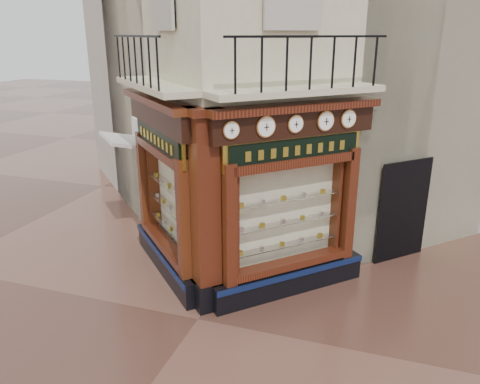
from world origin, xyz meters
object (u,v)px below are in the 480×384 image
at_px(clock_a, 231,130).
at_px(clock_c, 295,124).
at_px(corner_pilaster, 206,216).
at_px(signboard_right, 296,150).
at_px(clock_b, 266,127).
at_px(clock_e, 348,119).
at_px(clock_d, 325,121).
at_px(awning, 132,235).
at_px(signboard_left, 158,139).

xyz_separation_m(clock_a, clock_c, (0.93, 0.93, 0.00)).
xyz_separation_m(corner_pilaster, signboard_right, (1.46, 1.01, 1.15)).
xyz_separation_m(clock_b, clock_c, (0.44, 0.44, 0.00)).
bearing_deg(signboard_right, corner_pilaster, 169.75).
bearing_deg(clock_e, clock_d, -180.00).
bearing_deg(clock_b, clock_a, -180.00).
bearing_deg(clock_e, signboard_right, 174.39).
bearing_deg(corner_pilaster, awning, 96.91).
distance_m(corner_pilaster, clock_b, 2.01).
height_order(clock_b, clock_d, clock_b).
xyz_separation_m(clock_c, clock_e, (0.86, 0.86, 0.00)).
relative_size(clock_b, awning, 0.24).
bearing_deg(clock_c, clock_b, 180.00).
distance_m(clock_a, clock_c, 1.31).
bearing_deg(clock_d, signboard_left, 140.56).
bearing_deg(clock_d, clock_c, 180.00).
bearing_deg(clock_c, clock_e, 0.00).
bearing_deg(clock_e, clock_b, 180.00).
bearing_deg(awning, clock_a, -169.53).
bearing_deg(corner_pilaster, clock_a, -51.37).
xyz_separation_m(clock_a, clock_e, (1.79, 1.79, 0.00)).
bearing_deg(signboard_left, signboard_right, -135.00).
relative_size(clock_b, clock_e, 1.07).
height_order(corner_pilaster, clock_e, corner_pilaster).
bearing_deg(clock_b, corner_pilaster, 157.42).
distance_m(clock_a, signboard_left, 2.33).
height_order(clock_e, signboard_left, clock_e).
bearing_deg(signboard_right, signboard_left, 135.00).
relative_size(awning, signboard_right, 0.74).
bearing_deg(clock_c, clock_d, -0.00).
bearing_deg(awning, signboard_left, -175.58).
relative_size(clock_d, awning, 0.24).
bearing_deg(clock_e, signboard_left, 145.70).
distance_m(clock_b, signboard_right, 0.90).
bearing_deg(clock_c, clock_a, 180.00).
bearing_deg(clock_a, clock_e, 0.00).
bearing_deg(clock_c, signboard_right, 48.89).
distance_m(awning, signboard_right, 5.87).
xyz_separation_m(clock_b, clock_d, (0.92, 0.92, -0.00)).
height_order(clock_a, clock_c, clock_c).
height_order(corner_pilaster, clock_c, corner_pilaster).
xyz_separation_m(clock_d, awning, (-5.22, 1.22, -3.62)).
relative_size(corner_pilaster, signboard_right, 1.81).
relative_size(corner_pilaster, clock_e, 10.86).
bearing_deg(corner_pilaster, clock_d, -10.38).
bearing_deg(awning, corner_pilaster, -173.09).
height_order(clock_b, clock_c, clock_b).
relative_size(clock_c, signboard_left, 0.15).
height_order(corner_pilaster, signboard_left, corner_pilaster).
relative_size(corner_pilaster, clock_c, 11.74).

